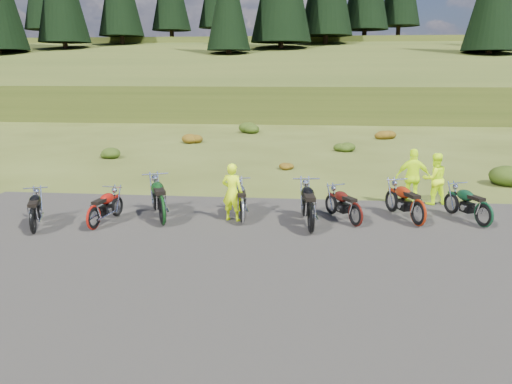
# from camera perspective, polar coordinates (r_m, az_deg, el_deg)

# --- Properties ---
(ground) EXTENTS (300.00, 300.00, 0.00)m
(ground) POSITION_cam_1_polar(r_m,az_deg,el_deg) (12.78, 3.28, -5.34)
(ground) COLOR #3B4216
(ground) RESTS_ON ground
(gravel_pad) EXTENTS (20.00, 12.00, 0.04)m
(gravel_pad) POSITION_cam_1_polar(r_m,az_deg,el_deg) (10.91, 2.82, -8.76)
(gravel_pad) COLOR black
(gravel_pad) RESTS_ON ground
(hill_slope) EXTENTS (300.00, 45.97, 9.37)m
(hill_slope) POSITION_cam_1_polar(r_m,az_deg,el_deg) (62.22, 5.29, 9.80)
(hill_slope) COLOR #344216
(hill_slope) RESTS_ON ground
(hill_plateau) EXTENTS (300.00, 90.00, 9.17)m
(hill_plateau) POSITION_cam_1_polar(r_m,az_deg,el_deg) (122.15, 5.55, 11.67)
(hill_plateau) COLOR #344216
(hill_plateau) RESTS_ON ground
(shrub_1) EXTENTS (1.03, 1.03, 0.61)m
(shrub_1) POSITION_cam_1_polar(r_m,az_deg,el_deg) (25.55, -16.45, 4.44)
(shrub_1) COLOR #1F350D
(shrub_1) RESTS_ON ground
(shrub_2) EXTENTS (1.30, 1.30, 0.77)m
(shrub_2) POSITION_cam_1_polar(r_m,az_deg,el_deg) (29.68, -7.41, 6.26)
(shrub_2) COLOR brown
(shrub_2) RESTS_ON ground
(shrub_3) EXTENTS (1.56, 1.56, 0.92)m
(shrub_3) POSITION_cam_1_polar(r_m,az_deg,el_deg) (34.39, -0.67, 7.51)
(shrub_3) COLOR #1F350D
(shrub_3) RESTS_ON ground
(shrub_4) EXTENTS (0.77, 0.77, 0.45)m
(shrub_4) POSITION_cam_1_polar(r_m,az_deg,el_deg) (21.66, 3.28, 3.19)
(shrub_4) COLOR brown
(shrub_4) RESTS_ON ground
(shrub_5) EXTENTS (1.03, 1.03, 0.61)m
(shrub_5) POSITION_cam_1_polar(r_m,az_deg,el_deg) (26.93, 9.97, 5.25)
(shrub_5) COLOR #1F350D
(shrub_5) RESTS_ON ground
(shrub_6) EXTENTS (1.30, 1.30, 0.77)m
(shrub_6) POSITION_cam_1_polar(r_m,az_deg,el_deg) (32.48, 14.46, 6.58)
(shrub_6) COLOR brown
(shrub_6) RESTS_ON ground
(motorcycle_0) EXTENTS (1.34, 2.05, 1.02)m
(motorcycle_0) POSITION_cam_1_polar(r_m,az_deg,el_deg) (14.29, -24.01, -4.48)
(motorcycle_0) COLOR black
(motorcycle_0) RESTS_ON ground
(motorcycle_1) EXTENTS (0.89, 1.94, 0.98)m
(motorcycle_1) POSITION_cam_1_polar(r_m,az_deg,el_deg) (14.08, -17.97, -4.21)
(motorcycle_1) COLOR #99130B
(motorcycle_1) RESTS_ON ground
(motorcycle_2) EXTENTS (1.66, 2.46, 1.23)m
(motorcycle_2) POSITION_cam_1_polar(r_m,az_deg,el_deg) (13.99, -10.58, -3.87)
(motorcycle_2) COLOR black
(motorcycle_2) RESTS_ON ground
(motorcycle_3) EXTENTS (1.10, 2.17, 1.09)m
(motorcycle_3) POSITION_cam_1_polar(r_m,az_deg,el_deg) (13.90, -1.56, -3.75)
(motorcycle_3) COLOR #A9A9AD
(motorcycle_3) RESTS_ON ground
(motorcycle_4) EXTENTS (1.45, 1.93, 0.98)m
(motorcycle_4) POSITION_cam_1_polar(r_m,az_deg,el_deg) (13.93, 11.25, -3.97)
(motorcycle_4) COLOR #430F0B
(motorcycle_4) RESTS_ON ground
(motorcycle_5) EXTENTS (1.03, 2.41, 1.23)m
(motorcycle_5) POSITION_cam_1_polar(r_m,az_deg,el_deg) (13.17, 6.26, -4.82)
(motorcycle_5) COLOR black
(motorcycle_5) RESTS_ON ground
(motorcycle_6) EXTENTS (1.40, 2.21, 1.10)m
(motorcycle_6) POSITION_cam_1_polar(r_m,az_deg,el_deg) (14.39, 17.94, -3.82)
(motorcycle_6) COLOR maroon
(motorcycle_6) RESTS_ON ground
(motorcycle_7) EXTENTS (1.39, 2.07, 1.03)m
(motorcycle_7) POSITION_cam_1_polar(r_m,az_deg,el_deg) (14.93, 24.45, -3.77)
(motorcycle_7) COLOR #0D311B
(motorcycle_7) RESTS_ON ground
(person_middle) EXTENTS (0.67, 0.51, 1.65)m
(person_middle) POSITION_cam_1_polar(r_m,az_deg,el_deg) (14.00, -2.73, -0.13)
(person_middle) COLOR #D3FF0D
(person_middle) RESTS_ON ground
(person_right_a) EXTENTS (0.93, 0.81, 1.64)m
(person_right_a) POSITION_cam_1_polar(r_m,az_deg,el_deg) (16.71, 19.71, 1.33)
(person_right_a) COLOR #D3FF0D
(person_right_a) RESTS_ON ground
(person_right_b) EXTENTS (1.05, 0.45, 1.79)m
(person_right_b) POSITION_cam_1_polar(r_m,az_deg,el_deg) (16.37, 17.49, 1.53)
(person_right_b) COLOR #D3FF0D
(person_right_b) RESTS_ON ground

